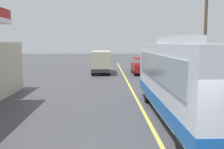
# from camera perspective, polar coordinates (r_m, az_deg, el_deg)

# --- Properties ---
(ground) EXTENTS (120.00, 120.00, 0.00)m
(ground) POSITION_cam_1_polar(r_m,az_deg,el_deg) (25.30, 2.96, -0.96)
(ground) COLOR #424247
(lane_divider_stripe) EXTENTS (0.16, 50.00, 0.01)m
(lane_divider_stripe) POSITION_cam_1_polar(r_m,az_deg,el_deg) (20.37, 3.95, -2.82)
(lane_divider_stripe) COLOR #D8CC4C
(lane_divider_stripe) RESTS_ON ground
(coach_bus_main) EXTENTS (2.60, 11.04, 3.69)m
(coach_bus_main) POSITION_cam_1_polar(r_m,az_deg,el_deg) (12.35, 14.92, -1.17)
(coach_bus_main) COLOR silver
(coach_bus_main) RESTS_ON ground
(minibus_opposing_lane) EXTENTS (2.04, 6.13, 2.44)m
(minibus_opposing_lane) POSITION_cam_1_polar(r_m,az_deg,el_deg) (30.19, -2.29, 3.09)
(minibus_opposing_lane) COLOR #BFB799
(minibus_opposing_lane) RESTS_ON ground
(car_trailing_behind_bus) EXTENTS (1.70, 4.20, 1.82)m
(car_trailing_behind_bus) POSITION_cam_1_polar(r_m,az_deg,el_deg) (29.48, 6.00, 2.08)
(car_trailing_behind_bus) COLOR maroon
(car_trailing_behind_bus) RESTS_ON ground
(utility_pole_roadside) EXTENTS (1.80, 0.24, 7.96)m
(utility_pole_roadside) POSITION_cam_1_polar(r_m,az_deg,el_deg) (22.36, 19.03, 8.37)
(utility_pole_roadside) COLOR brown
(utility_pole_roadside) RESTS_ON ground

